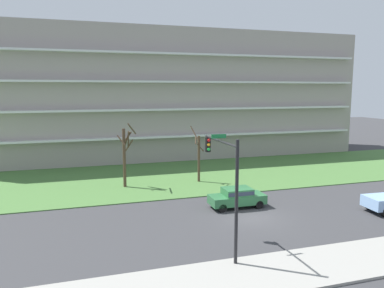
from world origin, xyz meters
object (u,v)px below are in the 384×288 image
at_px(tree_left, 199,156).
at_px(sedan_green_center_left, 237,197).
at_px(traffic_signal_mast, 225,175).
at_px(tree_far_left, 125,153).

relative_size(tree_left, sedan_green_center_left, 1.29).
distance_m(sedan_green_center_left, traffic_signal_mast, 9.37).
relative_size(tree_far_left, tree_left, 1.09).
height_order(tree_left, traffic_signal_mast, traffic_signal_mast).
bearing_deg(sedan_green_center_left, tree_left, -87.12).
height_order(tree_far_left, tree_left, tree_far_left).
relative_size(sedan_green_center_left, traffic_signal_mast, 0.65).
relative_size(tree_far_left, traffic_signal_mast, 0.92).
height_order(tree_far_left, sedan_green_center_left, tree_far_left).
distance_m(tree_left, sedan_green_center_left, 8.75).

